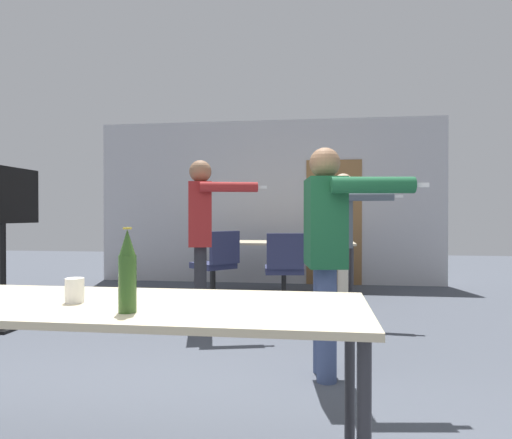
# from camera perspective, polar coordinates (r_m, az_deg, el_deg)

# --- Properties ---
(back_wall) EXTENTS (5.80, 0.12, 2.73)m
(back_wall) POSITION_cam_1_polar(r_m,az_deg,el_deg) (7.68, 1.69, 2.15)
(back_wall) COLOR #BCBCC1
(back_wall) RESTS_ON ground_plane
(conference_table_near) EXTENTS (2.31, 0.78, 0.76)m
(conference_table_near) POSITION_cam_1_polar(r_m,az_deg,el_deg) (2.16, -18.67, -11.28)
(conference_table_near) COLOR #C6B793
(conference_table_near) RESTS_ON ground_plane
(conference_table_far) EXTENTS (2.21, 0.83, 0.76)m
(conference_table_far) POSITION_cam_1_polar(r_m,az_deg,el_deg) (6.60, 2.57, -3.29)
(conference_table_far) COLOR #C6B793
(conference_table_far) RESTS_ON ground_plane
(tv_screen) EXTENTS (0.44, 1.15, 1.64)m
(tv_screen) POSITION_cam_1_polar(r_m,az_deg,el_deg) (5.30, -29.12, -0.62)
(tv_screen) COLOR black
(tv_screen) RESTS_ON ground_plane
(person_near_casual) EXTENTS (0.73, 0.61, 1.61)m
(person_near_casual) POSITION_cam_1_polar(r_m,az_deg,el_deg) (5.24, 10.98, -1.24)
(person_near_casual) COLOR beige
(person_near_casual) RESTS_ON ground_plane
(person_far_watching) EXTENTS (0.85, 0.59, 1.70)m
(person_far_watching) POSITION_cam_1_polar(r_m,az_deg,el_deg) (4.69, -6.79, -0.75)
(person_far_watching) COLOR #28282D
(person_far_watching) RESTS_ON ground_plane
(person_right_polo) EXTENTS (0.81, 0.66, 1.61)m
(person_right_polo) POSITION_cam_1_polar(r_m,az_deg,el_deg) (3.24, 8.83, -2.56)
(person_right_polo) COLOR #3D4C75
(person_right_polo) RESTS_ON ground_plane
(office_chair_near_pushed) EXTENTS (0.52, 0.58, 0.93)m
(office_chair_near_pushed) POSITION_cam_1_polar(r_m,az_deg,el_deg) (5.59, 3.55, -6.72)
(office_chair_near_pushed) COLOR black
(office_chair_near_pushed) RESTS_ON ground_plane
(office_chair_far_right) EXTENTS (0.69, 0.68, 0.94)m
(office_chair_far_right) POSITION_cam_1_polar(r_m,az_deg,el_deg) (6.03, -4.95, -6.13)
(office_chair_far_right) COLOR black
(office_chair_far_right) RESTS_ON ground_plane
(beer_bottle) EXTENTS (0.07, 0.07, 0.33)m
(beer_bottle) POSITION_cam_1_polar(r_m,az_deg,el_deg) (1.87, -15.78, -6.38)
(beer_bottle) COLOR #2D511E
(beer_bottle) RESTS_ON conference_table_near
(drink_cup) EXTENTS (0.08, 0.08, 0.11)m
(drink_cup) POSITION_cam_1_polar(r_m,az_deg,el_deg) (2.16, -21.73, -8.23)
(drink_cup) COLOR silver
(drink_cup) RESTS_ON conference_table_near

